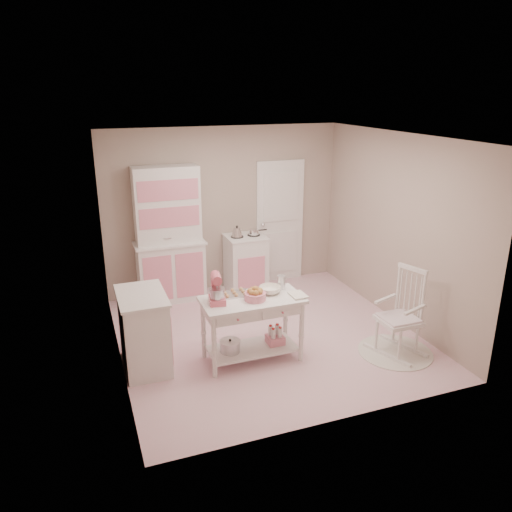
{
  "coord_description": "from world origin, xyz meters",
  "views": [
    {
      "loc": [
        -2.21,
        -5.55,
        3.15
      ],
      "look_at": [
        -0.16,
        0.01,
        1.14
      ],
      "focal_mm": 35.0,
      "sensor_mm": 36.0,
      "label": 1
    }
  ],
  "objects_px": {
    "hutch": "(169,235)",
    "stand_mixer": "(217,289)",
    "work_table": "(252,329)",
    "rocking_chair": "(399,312)",
    "stove": "(246,263)",
    "bread_basket": "(255,296)",
    "base_cabinet": "(144,331)"
  },
  "relations": [
    {
      "from": "base_cabinet",
      "to": "rocking_chair",
      "type": "distance_m",
      "value": 3.07
    },
    {
      "from": "base_cabinet",
      "to": "rocking_chair",
      "type": "relative_size",
      "value": 0.84
    },
    {
      "from": "rocking_chair",
      "to": "stand_mixer",
      "type": "relative_size",
      "value": 3.24
    },
    {
      "from": "rocking_chair",
      "to": "work_table",
      "type": "xyz_separation_m",
      "value": [
        -1.73,
        0.48,
        -0.15
      ]
    },
    {
      "from": "rocking_chair",
      "to": "stand_mixer",
      "type": "xyz_separation_m",
      "value": [
        -2.15,
        0.5,
        0.42
      ]
    },
    {
      "from": "stand_mixer",
      "to": "bread_basket",
      "type": "bearing_deg",
      "value": -0.35
    },
    {
      "from": "base_cabinet",
      "to": "rocking_chair",
      "type": "xyz_separation_m",
      "value": [
        2.97,
        -0.77,
        0.09
      ]
    },
    {
      "from": "base_cabinet",
      "to": "work_table",
      "type": "bearing_deg",
      "value": -13.06
    },
    {
      "from": "stove",
      "to": "rocking_chair",
      "type": "xyz_separation_m",
      "value": [
        1.09,
        -2.58,
        0.09
      ]
    },
    {
      "from": "bread_basket",
      "to": "rocking_chair",
      "type": "bearing_deg",
      "value": -14.05
    },
    {
      "from": "bread_basket",
      "to": "stove",
      "type": "bearing_deg",
      "value": 73.74
    },
    {
      "from": "rocking_chair",
      "to": "bread_basket",
      "type": "xyz_separation_m",
      "value": [
        -1.71,
        0.43,
        0.3
      ]
    },
    {
      "from": "work_table",
      "to": "bread_basket",
      "type": "distance_m",
      "value": 0.45
    },
    {
      "from": "hutch",
      "to": "stove",
      "type": "bearing_deg",
      "value": -2.39
    },
    {
      "from": "work_table",
      "to": "stand_mixer",
      "type": "relative_size",
      "value": 3.53
    },
    {
      "from": "hutch",
      "to": "work_table",
      "type": "xyz_separation_m",
      "value": [
        0.55,
        -2.15,
        -0.64
      ]
    },
    {
      "from": "hutch",
      "to": "stand_mixer",
      "type": "height_order",
      "value": "hutch"
    },
    {
      "from": "work_table",
      "to": "rocking_chair",
      "type": "bearing_deg",
      "value": -15.44
    },
    {
      "from": "base_cabinet",
      "to": "stand_mixer",
      "type": "relative_size",
      "value": 2.71
    },
    {
      "from": "stove",
      "to": "bread_basket",
      "type": "relative_size",
      "value": 3.68
    },
    {
      "from": "stove",
      "to": "work_table",
      "type": "xyz_separation_m",
      "value": [
        -0.65,
        -2.1,
        -0.06
      ]
    },
    {
      "from": "hutch",
      "to": "stand_mixer",
      "type": "bearing_deg",
      "value": -86.41
    },
    {
      "from": "rocking_chair",
      "to": "bread_basket",
      "type": "height_order",
      "value": "rocking_chair"
    },
    {
      "from": "work_table",
      "to": "base_cabinet",
      "type": "bearing_deg",
      "value": 166.94
    },
    {
      "from": "base_cabinet",
      "to": "rocking_chair",
      "type": "height_order",
      "value": "rocking_chair"
    },
    {
      "from": "work_table",
      "to": "bread_basket",
      "type": "bearing_deg",
      "value": -68.2
    },
    {
      "from": "base_cabinet",
      "to": "work_table",
      "type": "height_order",
      "value": "base_cabinet"
    },
    {
      "from": "stand_mixer",
      "to": "work_table",
      "type": "bearing_deg",
      "value": 5.97
    },
    {
      "from": "hutch",
      "to": "stand_mixer",
      "type": "relative_size",
      "value": 6.12
    },
    {
      "from": "base_cabinet",
      "to": "work_table",
      "type": "relative_size",
      "value": 0.77
    },
    {
      "from": "stove",
      "to": "work_table",
      "type": "relative_size",
      "value": 0.77
    },
    {
      "from": "hutch",
      "to": "base_cabinet",
      "type": "relative_size",
      "value": 2.26
    }
  ]
}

